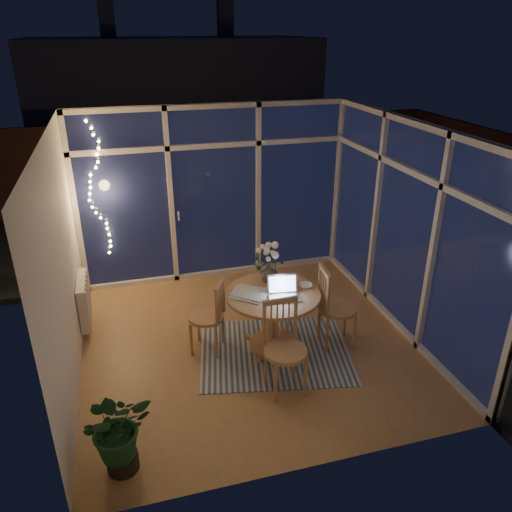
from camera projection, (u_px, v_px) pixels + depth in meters
name	position (u px, v px, depth m)	size (l,w,h in m)	color
floor	(250.00, 342.00, 6.17)	(4.00, 4.00, 0.00)	olive
ceiling	(249.00, 129.00, 5.08)	(4.00, 4.00, 0.00)	white
wall_back	(215.00, 194.00, 7.37)	(4.00, 0.04, 2.60)	silver
wall_front	(317.00, 345.00, 3.88)	(4.00, 0.04, 2.60)	silver
wall_left	(62.00, 267.00, 5.13)	(0.04, 4.00, 2.60)	silver
wall_right	(407.00, 228.00, 6.12)	(0.04, 4.00, 2.60)	silver
window_wall_back	(215.00, 195.00, 7.34)	(4.00, 0.10, 2.60)	silver
window_wall_right	(404.00, 229.00, 6.11)	(0.10, 4.00, 2.60)	silver
radiator	(84.00, 300.00, 6.31)	(0.10, 0.70, 0.58)	silver
fairy_lights	(96.00, 191.00, 6.77)	(0.24, 0.10, 1.85)	#FFC966
garden_patio	(212.00, 211.00, 10.69)	(12.00, 6.00, 0.10)	black
garden_fence	(183.00, 163.00, 10.60)	(11.00, 0.08, 1.80)	#3E2016
neighbour_roof	(175.00, 84.00, 12.74)	(7.00, 3.00, 2.20)	#373A42
garden_shrubs	(156.00, 220.00, 8.75)	(0.90, 0.90, 0.90)	black
rug	(275.00, 351.00, 5.99)	(1.77, 1.42, 0.01)	beige
dining_table	(273.00, 321.00, 5.92)	(1.10, 1.10, 0.75)	#A46B4A
chair_left	(206.00, 315.00, 5.84)	(0.44, 0.44, 0.96)	#A46B4A
chair_right	(338.00, 306.00, 5.92)	(0.49, 0.49, 1.05)	#A46B4A
chair_front	(286.00, 349.00, 5.16)	(0.48, 0.48, 1.04)	#A46B4A
laptop	(285.00, 288.00, 5.60)	(0.35, 0.30, 0.26)	silver
flower_vase	(269.00, 274.00, 5.98)	(0.20, 0.20, 0.21)	silver
bowl	(306.00, 286.00, 5.88)	(0.15, 0.15, 0.04)	white
newspapers	(247.00, 294.00, 5.72)	(0.40, 0.30, 0.02)	silver
phone	(286.00, 295.00, 5.71)	(0.10, 0.05, 0.01)	black
potted_plant	(119.00, 435.00, 4.26)	(0.54, 0.47, 0.76)	#184420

